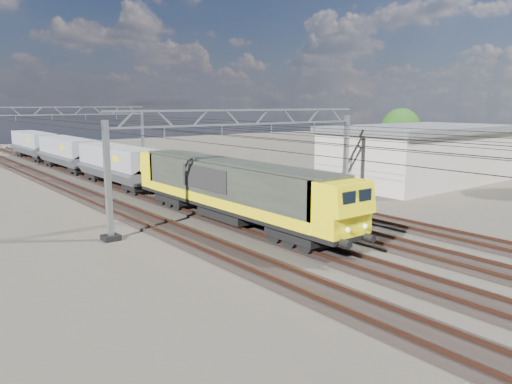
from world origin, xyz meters
TOP-DOWN VIEW (x-y plane):
  - ground at (0.00, 0.00)m, footprint 160.00×160.00m
  - track_outer_west at (-6.00, 0.00)m, footprint 2.60×140.00m
  - track_loco at (-2.00, 0.00)m, footprint 2.60×140.00m
  - track_inner_east at (2.00, 0.00)m, footprint 2.60×140.00m
  - track_outer_east at (6.00, 0.00)m, footprint 2.60×140.00m
  - catenary_gantry_mid at (0.00, 4.00)m, footprint 19.90×0.90m
  - catenary_gantry_far at (0.00, 40.00)m, footprint 19.90×0.90m
  - overhead_wires at (0.00, 8.00)m, footprint 12.03×140.00m
  - locomotive at (-2.00, 3.11)m, footprint 2.76×21.10m
  - hopper_wagon_lead at (-2.00, 20.80)m, footprint 3.38×13.00m
  - hopper_wagon_mid at (-2.00, 35.00)m, footprint 3.38×13.00m
  - hopper_wagon_third at (-2.00, 49.20)m, footprint 3.38×13.00m
  - industrial_shed at (22.00, 6.00)m, footprint 18.60×10.60m
  - tree_far at (30.32, 13.79)m, footprint 5.17×4.77m

SIDE VIEW (x-z plane):
  - ground at x=0.00m, z-range 0.00..0.00m
  - track_outer_west at x=-6.00m, z-range -0.08..0.22m
  - track_loco at x=-2.00m, z-range -0.08..0.22m
  - track_inner_east at x=2.00m, z-range -0.08..0.22m
  - track_outer_east at x=6.00m, z-range -0.08..0.22m
  - hopper_wagon_lead at x=-2.00m, z-range 0.60..3.86m
  - hopper_wagon_mid at x=-2.00m, z-range 0.60..3.86m
  - hopper_wagon_third at x=-2.00m, z-range 0.60..3.86m
  - locomotive at x=-2.00m, z-range 0.52..4.14m
  - industrial_shed at x=22.00m, z-range 0.03..5.43m
  - catenary_gantry_mid at x=0.00m, z-range 0.35..7.46m
  - catenary_gantry_far at x=0.00m, z-range 0.35..7.46m
  - tree_far at x=30.32m, z-range 0.95..7.90m
  - overhead_wires at x=0.00m, z-range 5.48..6.02m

